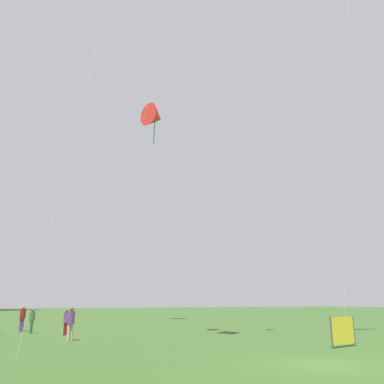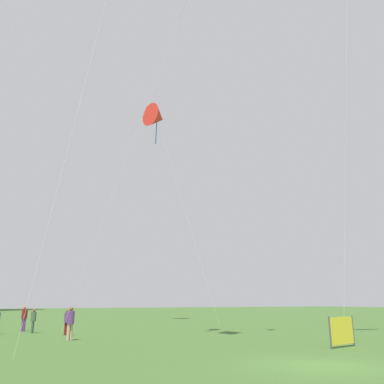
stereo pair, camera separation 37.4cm
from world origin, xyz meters
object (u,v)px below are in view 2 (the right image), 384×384
(person_standing_4, at_px, (33,319))
(kite_flying_3, at_px, (157,117))
(person_standing_0, at_px, (71,321))
(person_standing_2, at_px, (24,316))
(event_banner, at_px, (342,331))
(person_standing_1, at_px, (67,320))

(person_standing_4, relative_size, kite_flying_3, 0.07)
(person_standing_0, height_order, person_standing_2, same)
(kite_flying_3, height_order, event_banner, kite_flying_3)
(kite_flying_3, bearing_deg, event_banner, -90.73)
(person_standing_1, height_order, person_standing_4, person_standing_1)
(kite_flying_3, xyz_separation_m, event_banner, (-0.33, -25.93, -22.75))
(person_standing_1, bearing_deg, kite_flying_3, 99.89)
(person_standing_1, distance_m, event_banner, 17.30)
(kite_flying_3, bearing_deg, person_standing_1, -131.66)
(person_standing_1, relative_size, kite_flying_3, 0.07)
(person_standing_0, bearing_deg, person_standing_2, 78.10)
(person_standing_0, xyz_separation_m, event_banner, (11.08, -9.69, -0.30))
(kite_flying_3, bearing_deg, person_standing_0, -125.08)
(event_banner, bearing_deg, kite_flying_3, 89.27)
(person_standing_0, relative_size, event_banner, 0.90)
(person_standing_1, xyz_separation_m, kite_flying_3, (10.86, 12.21, 22.56))
(person_standing_0, distance_m, person_standing_4, 7.13)
(person_standing_0, relative_size, person_standing_2, 1.00)
(event_banner, bearing_deg, person_standing_0, 138.82)
(person_standing_0, bearing_deg, event_banner, -63.41)
(person_standing_1, distance_m, person_standing_4, 3.48)
(person_standing_0, relative_size, kite_flying_3, 0.07)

